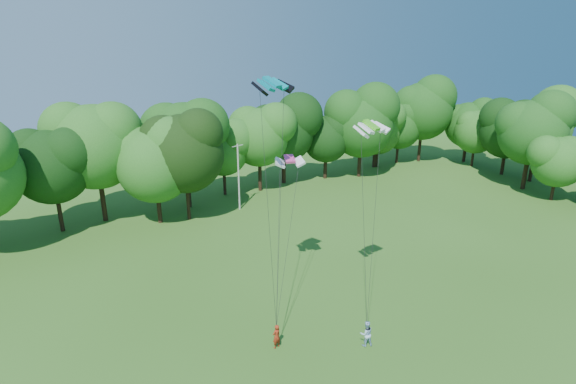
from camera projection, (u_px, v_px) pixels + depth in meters
utility_pole at (239, 176)px, 50.33m from camera, size 1.49×0.48×7.63m
kite_flyer_left at (276, 336)px, 28.01m from camera, size 0.67×0.51×1.63m
kite_flyer_right at (366, 334)px, 28.20m from camera, size 1.01×0.90×1.72m
kite_teal at (272, 82)px, 26.57m from camera, size 2.91×1.94×0.66m
kite_green at (371, 125)px, 27.95m from camera, size 2.67×1.56×0.60m
kite_pink at (290, 159)px, 31.33m from camera, size 2.26×1.61×0.45m
tree_back_center at (184, 145)px, 46.08m from camera, size 9.03×9.03×13.14m
tree_back_east at (378, 125)px, 67.19m from camera, size 7.15×7.15×10.40m
tree_flank_east at (533, 127)px, 56.17m from camera, size 8.99×8.99×13.08m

